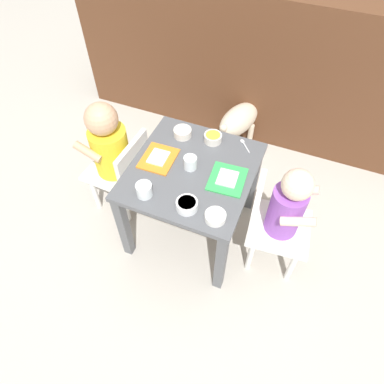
{
  "coord_description": "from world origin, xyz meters",
  "views": [
    {
      "loc": [
        0.41,
        -0.98,
        1.63
      ],
      "look_at": [
        0.0,
        0.0,
        0.31
      ],
      "focal_mm": 32.28,
      "sensor_mm": 36.0,
      "label": 1
    }
  ],
  "objects_px": {
    "food_tray_left": "(158,159)",
    "spoon_by_left_tray": "(244,144)",
    "food_tray_right": "(227,180)",
    "water_cup_left": "(144,190)",
    "seated_child_right": "(283,210)",
    "dog": "(241,118)",
    "seated_child_left": "(111,148)",
    "cereal_bowl_right_side": "(183,132)",
    "veggie_bowl_near": "(213,138)",
    "cereal_bowl_left_side": "(187,205)",
    "water_cup_right": "(190,163)",
    "dining_table": "(192,181)",
    "veggie_bowl_far": "(215,217)"
  },
  "relations": [
    {
      "from": "seated_child_left",
      "to": "veggie_bowl_near",
      "type": "height_order",
      "value": "seated_child_left"
    },
    {
      "from": "food_tray_left",
      "to": "water_cup_left",
      "type": "height_order",
      "value": "water_cup_left"
    },
    {
      "from": "veggie_bowl_near",
      "to": "seated_child_left",
      "type": "bearing_deg",
      "value": -157.05
    },
    {
      "from": "cereal_bowl_right_side",
      "to": "spoon_by_left_tray",
      "type": "bearing_deg",
      "value": 9.96
    },
    {
      "from": "cereal_bowl_left_side",
      "to": "veggie_bowl_near",
      "type": "relative_size",
      "value": 1.05
    },
    {
      "from": "water_cup_right",
      "to": "veggie_bowl_near",
      "type": "distance_m",
      "value": 0.21
    },
    {
      "from": "food_tray_left",
      "to": "spoon_by_left_tray",
      "type": "height_order",
      "value": "food_tray_left"
    },
    {
      "from": "food_tray_right",
      "to": "water_cup_left",
      "type": "height_order",
      "value": "water_cup_left"
    },
    {
      "from": "dog",
      "to": "cereal_bowl_right_side",
      "type": "distance_m",
      "value": 0.64
    },
    {
      "from": "dining_table",
      "to": "veggie_bowl_near",
      "type": "bearing_deg",
      "value": 84.01
    },
    {
      "from": "seated_child_left",
      "to": "dog",
      "type": "relative_size",
      "value": 1.63
    },
    {
      "from": "veggie_bowl_near",
      "to": "veggie_bowl_far",
      "type": "relative_size",
      "value": 0.99
    },
    {
      "from": "veggie_bowl_far",
      "to": "cereal_bowl_left_side",
      "type": "bearing_deg",
      "value": 176.59
    },
    {
      "from": "cereal_bowl_left_side",
      "to": "spoon_by_left_tray",
      "type": "distance_m",
      "value": 0.47
    },
    {
      "from": "seated_child_left",
      "to": "water_cup_left",
      "type": "distance_m",
      "value": 0.39
    },
    {
      "from": "seated_child_left",
      "to": "food_tray_right",
      "type": "height_order",
      "value": "seated_child_left"
    },
    {
      "from": "dog",
      "to": "cereal_bowl_left_side",
      "type": "bearing_deg",
      "value": -88.04
    },
    {
      "from": "seated_child_right",
      "to": "dog",
      "type": "xyz_separation_m",
      "value": [
        -0.41,
        0.76,
        -0.19
      ]
    },
    {
      "from": "food_tray_left",
      "to": "veggie_bowl_near",
      "type": "relative_size",
      "value": 2.11
    },
    {
      "from": "seated_child_left",
      "to": "dog",
      "type": "bearing_deg",
      "value": 56.91
    },
    {
      "from": "food_tray_right",
      "to": "water_cup_right",
      "type": "height_order",
      "value": "water_cup_right"
    },
    {
      "from": "water_cup_right",
      "to": "veggie_bowl_far",
      "type": "xyz_separation_m",
      "value": [
        0.2,
        -0.22,
        -0.01
      ]
    },
    {
      "from": "water_cup_right",
      "to": "cereal_bowl_left_side",
      "type": "relative_size",
      "value": 0.67
    },
    {
      "from": "dining_table",
      "to": "seated_child_right",
      "type": "height_order",
      "value": "seated_child_right"
    },
    {
      "from": "water_cup_right",
      "to": "veggie_bowl_near",
      "type": "height_order",
      "value": "water_cup_right"
    },
    {
      "from": "seated_child_right",
      "to": "food_tray_left",
      "type": "bearing_deg",
      "value": 178.99
    },
    {
      "from": "seated_child_right",
      "to": "veggie_bowl_near",
      "type": "bearing_deg",
      "value": 151.26
    },
    {
      "from": "seated_child_right",
      "to": "cereal_bowl_right_side",
      "type": "xyz_separation_m",
      "value": [
        -0.57,
        0.21,
        0.09
      ]
    },
    {
      "from": "seated_child_right",
      "to": "dog",
      "type": "bearing_deg",
      "value": 118.24
    },
    {
      "from": "food_tray_right",
      "to": "cereal_bowl_left_side",
      "type": "xyz_separation_m",
      "value": [
        -0.11,
        -0.2,
        0.02
      ]
    },
    {
      "from": "seated_child_left",
      "to": "water_cup_right",
      "type": "xyz_separation_m",
      "value": [
        0.43,
        -0.01,
        0.07
      ]
    },
    {
      "from": "dining_table",
      "to": "food_tray_left",
      "type": "relative_size",
      "value": 3.22
    },
    {
      "from": "veggie_bowl_near",
      "to": "seated_child_right",
      "type": "bearing_deg",
      "value": -28.74
    },
    {
      "from": "seated_child_left",
      "to": "food_tray_left",
      "type": "relative_size",
      "value": 3.76
    },
    {
      "from": "food_tray_left",
      "to": "cereal_bowl_right_side",
      "type": "distance_m",
      "value": 0.2
    },
    {
      "from": "dining_table",
      "to": "cereal_bowl_left_side",
      "type": "distance_m",
      "value": 0.24
    },
    {
      "from": "food_tray_left",
      "to": "cereal_bowl_left_side",
      "type": "distance_m",
      "value": 0.31
    },
    {
      "from": "dog",
      "to": "water_cup_left",
      "type": "xyz_separation_m",
      "value": [
        -0.16,
        -0.95,
        0.28
      ]
    },
    {
      "from": "cereal_bowl_right_side",
      "to": "veggie_bowl_near",
      "type": "relative_size",
      "value": 1.02
    },
    {
      "from": "seated_child_left",
      "to": "seated_child_right",
      "type": "distance_m",
      "value": 0.88
    },
    {
      "from": "cereal_bowl_right_side",
      "to": "dog",
      "type": "bearing_deg",
      "value": 73.8
    },
    {
      "from": "water_cup_right",
      "to": "cereal_bowl_right_side",
      "type": "xyz_separation_m",
      "value": [
        -0.12,
        0.18,
        -0.01
      ]
    },
    {
      "from": "water_cup_left",
      "to": "cereal_bowl_right_side",
      "type": "distance_m",
      "value": 0.4
    },
    {
      "from": "food_tray_right",
      "to": "water_cup_left",
      "type": "xyz_separation_m",
      "value": [
        -0.3,
        -0.21,
        0.02
      ]
    },
    {
      "from": "veggie_bowl_near",
      "to": "food_tray_right",
      "type": "bearing_deg",
      "value": -55.99
    },
    {
      "from": "dining_table",
      "to": "water_cup_right",
      "type": "relative_size",
      "value": 9.61
    },
    {
      "from": "water_cup_left",
      "to": "veggie_bowl_near",
      "type": "relative_size",
      "value": 0.8
    },
    {
      "from": "water_cup_left",
      "to": "spoon_by_left_tray",
      "type": "relative_size",
      "value": 0.82
    },
    {
      "from": "water_cup_left",
      "to": "cereal_bowl_left_side",
      "type": "xyz_separation_m",
      "value": [
        0.19,
        0.0,
        -0.01
      ]
    },
    {
      "from": "dog",
      "to": "food_tray_right",
      "type": "bearing_deg",
      "value": -79.55
    }
  ]
}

